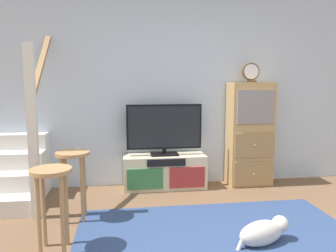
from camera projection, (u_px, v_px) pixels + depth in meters
name	position (u px, v px, depth m)	size (l,w,h in m)	color
back_wall	(184.00, 86.00, 4.63)	(6.40, 0.12, 2.70)	silver
area_rug	(221.00, 242.00, 2.99)	(2.60, 1.80, 0.01)	navy
media_console	(165.00, 172.00, 4.48)	(1.09, 0.38, 0.44)	beige
television	(164.00, 128.00, 4.42)	(0.99, 0.22, 0.67)	black
side_cabinet	(250.00, 134.00, 4.58)	(0.58, 0.38, 1.40)	tan
desk_clock	(251.00, 73.00, 4.45)	(0.23, 0.08, 0.25)	#4C3823
staircase	(11.00, 166.00, 4.20)	(1.00, 1.36, 2.20)	silver
bar_stool_near	(52.00, 190.00, 2.78)	(0.34, 0.34, 0.71)	#A37A4C
bar_stool_far	(73.00, 170.00, 3.41)	(0.34, 0.34, 0.72)	#A37A4C
dog	(264.00, 232.00, 2.94)	(0.53, 0.32, 0.23)	beige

